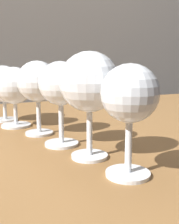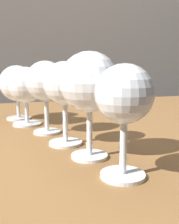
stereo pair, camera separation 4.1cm
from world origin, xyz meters
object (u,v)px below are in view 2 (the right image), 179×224
wine_glass_chardonnay (65,85)px  wine_glass_rose (90,84)px  wine_glass_merlot (26,86)px  wine_glass_pinot (46,83)px  wine_glass_empty (124,98)px  wine_glass_port (17,85)px

wine_glass_chardonnay → wine_glass_rose: bearing=-76.4°
wine_glass_merlot → wine_glass_pinot: bearing=-70.3°
wine_glass_rose → wine_glass_empty: bearing=-77.7°
wine_glass_empty → wine_glass_pinot: (-0.06, 0.25, 0.00)m
wine_glass_empty → wine_glass_port: size_ratio=1.04×
wine_glass_port → wine_glass_chardonnay: bearing=-75.5°
wine_glass_chardonnay → wine_glass_merlot: wine_glass_chardonnay is taller
wine_glass_chardonnay → wine_glass_pinot: size_ratio=0.99×
wine_glass_merlot → wine_glass_chardonnay: bearing=-74.2°
wine_glass_empty → wine_glass_chardonnay: size_ratio=0.98×
wine_glass_rose → wine_glass_chardonnay: 0.08m
wine_glass_empty → wine_glass_port: bearing=103.9°
wine_glass_chardonnay → wine_glass_port: (-0.07, 0.26, -0.02)m
wine_glass_chardonnay → wine_glass_merlot: (-0.05, 0.18, -0.01)m
wine_glass_rose → wine_glass_chardonnay: size_ratio=1.10×
wine_glass_merlot → wine_glass_port: 0.08m
wine_glass_rose → wine_glass_pinot: (-0.04, 0.17, -0.01)m
wine_glass_empty → wine_glass_merlot: 0.35m
wine_glass_pinot → wine_glass_empty: bearing=-77.5°
wine_glass_rose → wine_glass_merlot: size_ratio=1.19×
wine_glass_chardonnay → wine_glass_port: bearing=104.5°
wine_glass_pinot → wine_glass_merlot: 0.10m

